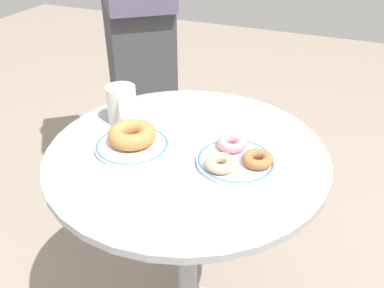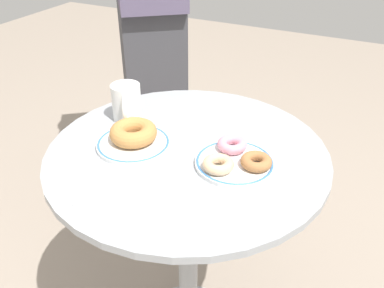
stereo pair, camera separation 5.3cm
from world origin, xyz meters
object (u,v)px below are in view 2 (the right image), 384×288
(cafe_table, at_px, (188,223))
(plate_right, at_px, (235,163))
(plate_left, at_px, (133,143))
(coffee_mug, at_px, (126,103))
(donut_pink_frosted, at_px, (232,145))
(paper_napkin, at_px, (110,195))
(person_figure, at_px, (150,20))
(donut_cinnamon, at_px, (256,161))
(donut_glazed, at_px, (218,164))
(donut_old_fashioned, at_px, (133,133))

(cafe_table, relative_size, plate_right, 4.15)
(plate_left, relative_size, coffee_mug, 1.58)
(plate_right, bearing_deg, donut_pink_frosted, 118.89)
(cafe_table, relative_size, plate_left, 4.17)
(cafe_table, distance_m, plate_left, 0.28)
(paper_napkin, bearing_deg, plate_right, 48.94)
(person_figure, bearing_deg, donut_cinnamon, -42.80)
(plate_left, xyz_separation_m, person_figure, (-0.31, 0.60, 0.11))
(coffee_mug, bearing_deg, plate_left, -50.32)
(person_figure, bearing_deg, donut_pink_frosted, -44.29)
(plate_right, xyz_separation_m, donut_pink_frosted, (-0.02, 0.04, 0.02))
(person_figure, bearing_deg, coffee_mug, -65.47)
(plate_right, bearing_deg, coffee_mug, 168.11)
(donut_pink_frosted, height_order, coffee_mug, coffee_mug)
(plate_right, distance_m, donut_glazed, 0.05)
(donut_pink_frosted, bearing_deg, person_figure, 135.71)
(plate_right, height_order, paper_napkin, plate_right)
(plate_left, xyz_separation_m, donut_pink_frosted, (0.23, 0.08, 0.02))
(plate_right, distance_m, donut_old_fashioned, 0.26)
(donut_old_fashioned, relative_size, person_figure, 0.07)
(person_figure, bearing_deg, donut_old_fashioned, -62.45)
(donut_pink_frosted, bearing_deg, paper_napkin, -122.36)
(plate_right, relative_size, donut_cinnamon, 2.57)
(donut_cinnamon, bearing_deg, cafe_table, 177.63)
(cafe_table, height_order, plate_left, plate_left)
(donut_old_fashioned, bearing_deg, plate_left, -67.02)
(donut_cinnamon, bearing_deg, donut_glazed, -146.61)
(donut_glazed, bearing_deg, paper_napkin, -134.14)
(donut_old_fashioned, distance_m, person_figure, 0.67)
(cafe_table, xyz_separation_m, plate_left, (-0.12, -0.04, 0.24))
(donut_old_fashioned, height_order, donut_glazed, donut_old_fashioned)
(donut_old_fashioned, distance_m, coffee_mug, 0.13)
(plate_right, height_order, coffee_mug, coffee_mug)
(donut_cinnamon, distance_m, paper_napkin, 0.32)
(cafe_table, bearing_deg, donut_glazed, -27.53)
(paper_napkin, bearing_deg, plate_left, 108.87)
(cafe_table, xyz_separation_m, donut_pink_frosted, (0.10, 0.03, 0.26))
(paper_napkin, height_order, coffee_mug, coffee_mug)
(donut_cinnamon, bearing_deg, plate_left, -173.31)
(cafe_table, bearing_deg, plate_right, -4.40)
(donut_pink_frosted, relative_size, coffee_mug, 0.62)
(donut_pink_frosted, bearing_deg, coffee_mug, 174.95)
(donut_glazed, bearing_deg, plate_right, 63.99)
(coffee_mug, distance_m, person_figure, 0.55)
(cafe_table, height_order, paper_napkin, paper_napkin)
(paper_napkin, xyz_separation_m, coffee_mug, (-0.15, 0.29, 0.05))
(donut_glazed, bearing_deg, donut_old_fashioned, 175.09)
(cafe_table, relative_size, donut_cinnamon, 10.70)
(plate_left, bearing_deg, donut_cinnamon, 6.69)
(cafe_table, distance_m, plate_right, 0.28)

